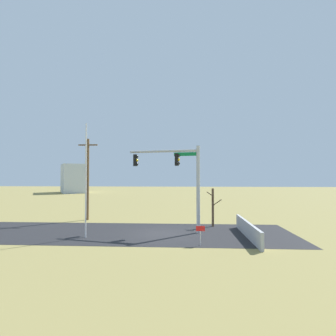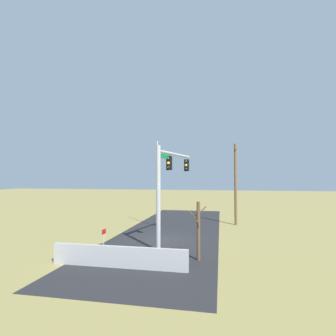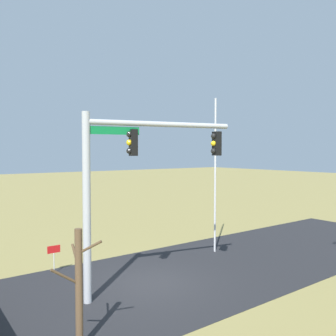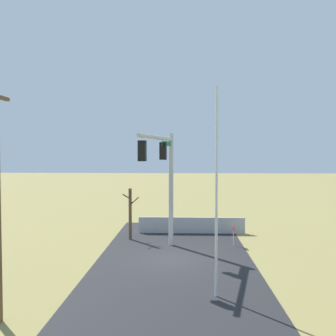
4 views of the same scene
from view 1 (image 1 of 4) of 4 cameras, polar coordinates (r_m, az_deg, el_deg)
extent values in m
plane|color=olive|center=(21.21, -1.61, -13.49)|extent=(160.00, 160.00, 0.00)
cube|color=#232326|center=(21.91, -12.37, -13.06)|extent=(28.00, 8.00, 0.01)
cube|color=#B7B5AD|center=(21.52, 9.10, -13.29)|extent=(6.00, 6.00, 0.01)
cube|color=#A8A8AD|center=(20.53, 16.35, -12.28)|extent=(0.20, 7.25, 1.10)
cylinder|color=#B2B5BA|center=(21.01, 6.35, -4.42)|extent=(0.28, 0.28, 6.67)
cylinder|color=#B2B5BA|center=(21.73, -1.05, 3.56)|extent=(5.56, 1.47, 0.20)
cube|color=#0F7238|center=(21.24, 3.62, 2.92)|extent=(1.76, 0.43, 0.28)
cube|color=black|center=(21.37, 1.84, 1.76)|extent=(0.31, 0.40, 0.96)
sphere|color=black|center=(21.35, 2.23, 2.57)|extent=(0.22, 0.22, 0.22)
sphere|color=yellow|center=(21.33, 2.23, 1.76)|extent=(0.22, 0.22, 0.22)
sphere|color=black|center=(21.32, 2.23, 0.96)|extent=(0.22, 0.22, 0.22)
cube|color=black|center=(22.51, -6.84, 1.61)|extent=(0.31, 0.40, 0.96)
sphere|color=black|center=(22.46, -6.48, 2.38)|extent=(0.22, 0.22, 0.22)
sphere|color=yellow|center=(22.45, -6.49, 1.62)|extent=(0.22, 0.22, 0.22)
sphere|color=black|center=(22.43, -6.49, 0.85)|extent=(0.22, 0.22, 0.22)
cylinder|color=silver|center=(20.20, -16.81, -2.47)|extent=(0.10, 0.10, 8.09)
cylinder|color=brown|center=(27.92, -16.46, -2.28)|extent=(0.26, 0.26, 7.97)
cube|color=brown|center=(28.07, -16.41, 4.65)|extent=(1.90, 0.12, 0.12)
cylinder|color=brown|center=(23.88, 9.37, -8.15)|extent=(0.20, 0.20, 3.26)
cylinder|color=brown|center=(23.88, 10.25, -7.13)|extent=(0.78, 0.07, 0.57)
cylinder|color=brown|center=(23.95, 8.74, -5.39)|extent=(0.54, 0.47, 0.39)
cylinder|color=brown|center=(23.52, 9.37, -6.20)|extent=(0.12, 0.61, 0.55)
cylinder|color=silver|center=(17.74, 6.81, -14.41)|extent=(0.04, 0.04, 0.90)
cube|color=red|center=(17.61, 6.80, -12.47)|extent=(0.56, 0.02, 0.32)
cube|color=silver|center=(71.58, -19.12, -2.07)|extent=(9.13, 10.43, 7.02)
camera|label=2|loc=(30.41, 38.63, -0.77)|focal=28.51mm
camera|label=3|loc=(32.99, 13.92, 0.08)|focal=37.87mm
camera|label=4|loc=(29.58, -43.44, 1.18)|focal=40.96mm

